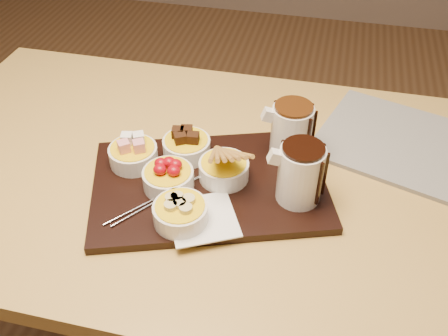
% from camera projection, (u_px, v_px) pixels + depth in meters
% --- Properties ---
extents(dining_table, '(1.20, 0.80, 0.75)m').
position_uv_depth(dining_table, '(177.00, 198.00, 1.12)').
color(dining_table, '#BD9746').
rests_on(dining_table, ground).
extents(serving_board, '(0.53, 0.43, 0.02)m').
position_uv_depth(serving_board, '(209.00, 185.00, 1.00)').
color(serving_board, black).
rests_on(serving_board, dining_table).
extents(napkin, '(0.16, 0.16, 0.00)m').
position_uv_depth(napkin, '(203.00, 218.00, 0.91)').
color(napkin, white).
rests_on(napkin, serving_board).
extents(bowl_marshmallows, '(0.10, 0.10, 0.04)m').
position_uv_depth(bowl_marshmallows, '(134.00, 155.00, 1.02)').
color(bowl_marshmallows, silver).
rests_on(bowl_marshmallows, serving_board).
extents(bowl_cake, '(0.10, 0.10, 0.04)m').
position_uv_depth(bowl_cake, '(187.00, 147.00, 1.04)').
color(bowl_cake, silver).
rests_on(bowl_cake, serving_board).
extents(bowl_strawberries, '(0.10, 0.10, 0.04)m').
position_uv_depth(bowl_strawberries, '(168.00, 179.00, 0.97)').
color(bowl_strawberries, silver).
rests_on(bowl_strawberries, serving_board).
extents(bowl_biscotti, '(0.10, 0.10, 0.04)m').
position_uv_depth(bowl_biscotti, '(224.00, 170.00, 0.99)').
color(bowl_biscotti, silver).
rests_on(bowl_biscotti, serving_board).
extents(bowl_bananas, '(0.10, 0.10, 0.04)m').
position_uv_depth(bowl_bananas, '(180.00, 213.00, 0.90)').
color(bowl_bananas, silver).
rests_on(bowl_bananas, serving_board).
extents(pitcher_dark_chocolate, '(0.11, 0.11, 0.12)m').
position_uv_depth(pitcher_dark_chocolate, '(300.00, 174.00, 0.92)').
color(pitcher_dark_chocolate, silver).
rests_on(pitcher_dark_chocolate, serving_board).
extents(pitcher_milk_chocolate, '(0.11, 0.11, 0.12)m').
position_uv_depth(pitcher_milk_chocolate, '(291.00, 132.00, 1.02)').
color(pitcher_milk_chocolate, silver).
rests_on(pitcher_milk_chocolate, serving_board).
extents(fondue_skewers, '(0.22, 0.19, 0.01)m').
position_uv_depth(fondue_skewers, '(164.00, 194.00, 0.96)').
color(fondue_skewers, silver).
rests_on(fondue_skewers, serving_board).
extents(newspaper, '(0.43, 0.38, 0.01)m').
position_uv_depth(newspaper, '(404.00, 144.00, 1.10)').
color(newspaper, beige).
rests_on(newspaper, dining_table).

